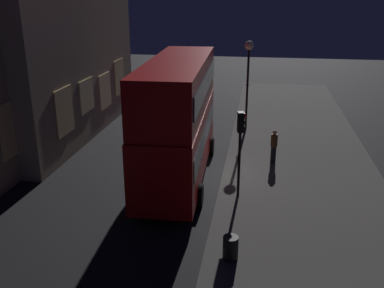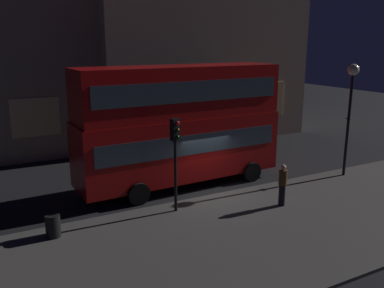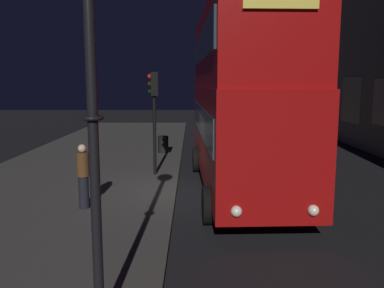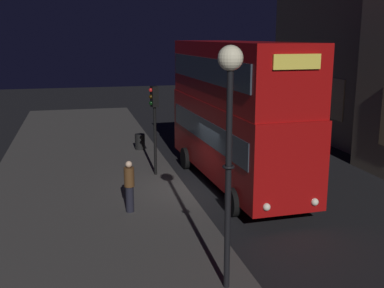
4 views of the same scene
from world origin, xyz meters
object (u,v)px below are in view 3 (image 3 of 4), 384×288
object	(u,v)px
traffic_light_near_kerb	(154,101)
litter_bin	(163,144)
street_lamp	(89,13)
pedestrian	(83,175)
double_decker_bus	(241,94)

from	to	relation	value
traffic_light_near_kerb	litter_bin	xyz separation A→B (m)	(-4.74, -0.01, -2.31)
street_lamp	traffic_light_near_kerb	bearing A→B (deg)	-179.38
pedestrian	litter_bin	bearing A→B (deg)	-80.19
traffic_light_near_kerb	double_decker_bus	bearing A→B (deg)	49.32
double_decker_bus	litter_bin	xyz separation A→B (m)	(-6.39, -2.97, -2.62)
pedestrian	litter_bin	xyz separation A→B (m)	(-8.86, 1.53, -0.50)
street_lamp	pedestrian	world-z (taller)	street_lamp
pedestrian	double_decker_bus	bearing A→B (deg)	-131.66
pedestrian	litter_bin	world-z (taller)	pedestrian
double_decker_bus	pedestrian	world-z (taller)	double_decker_bus
street_lamp	double_decker_bus	bearing A→B (deg)	160.14
double_decker_bus	litter_bin	bearing A→B (deg)	-157.24
traffic_light_near_kerb	litter_bin	bearing A→B (deg)	168.65
street_lamp	pedestrian	size ratio (longest dim) A/B	3.17
litter_bin	traffic_light_near_kerb	bearing A→B (deg)	0.16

